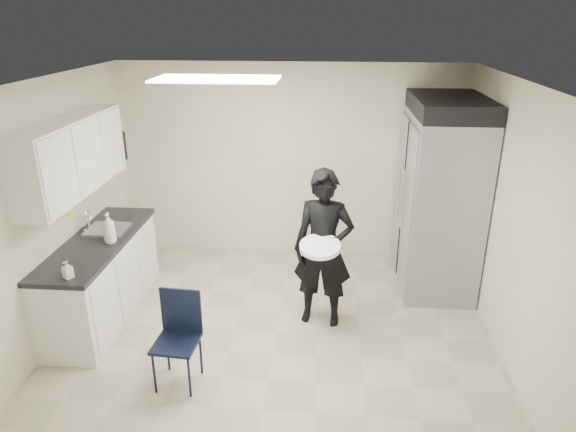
# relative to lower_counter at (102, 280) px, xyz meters

# --- Properties ---
(floor) EXTENTS (4.50, 4.50, 0.00)m
(floor) POSITION_rel_lower_counter_xyz_m (1.95, -0.20, -0.43)
(floor) COLOR #B4A48E
(floor) RESTS_ON ground
(ceiling) EXTENTS (4.50, 4.50, 0.00)m
(ceiling) POSITION_rel_lower_counter_xyz_m (1.95, -0.20, 2.17)
(ceiling) COLOR silver
(ceiling) RESTS_ON back_wall
(back_wall) EXTENTS (4.50, 0.00, 4.50)m
(back_wall) POSITION_rel_lower_counter_xyz_m (1.95, 1.80, 0.87)
(back_wall) COLOR beige
(back_wall) RESTS_ON floor
(left_wall) EXTENTS (0.00, 4.00, 4.00)m
(left_wall) POSITION_rel_lower_counter_xyz_m (-0.30, -0.20, 0.87)
(left_wall) COLOR beige
(left_wall) RESTS_ON floor
(right_wall) EXTENTS (0.00, 4.00, 4.00)m
(right_wall) POSITION_rel_lower_counter_xyz_m (4.20, -0.20, 0.87)
(right_wall) COLOR beige
(right_wall) RESTS_ON floor
(ceiling_panel) EXTENTS (1.20, 0.60, 0.02)m
(ceiling_panel) POSITION_rel_lower_counter_xyz_m (1.35, 0.20, 2.14)
(ceiling_panel) COLOR white
(ceiling_panel) RESTS_ON ceiling
(lower_counter) EXTENTS (0.60, 1.90, 0.86)m
(lower_counter) POSITION_rel_lower_counter_xyz_m (0.00, 0.00, 0.00)
(lower_counter) COLOR silver
(lower_counter) RESTS_ON floor
(countertop) EXTENTS (0.64, 1.95, 0.05)m
(countertop) POSITION_rel_lower_counter_xyz_m (0.00, 0.00, 0.46)
(countertop) COLOR black
(countertop) RESTS_ON lower_counter
(sink) EXTENTS (0.42, 0.40, 0.14)m
(sink) POSITION_rel_lower_counter_xyz_m (0.02, 0.25, 0.44)
(sink) COLOR gray
(sink) RESTS_ON countertop
(faucet) EXTENTS (0.02, 0.02, 0.24)m
(faucet) POSITION_rel_lower_counter_xyz_m (-0.18, 0.25, 0.59)
(faucet) COLOR silver
(faucet) RESTS_ON countertop
(upper_cabinets) EXTENTS (0.35, 1.80, 0.75)m
(upper_cabinets) POSITION_rel_lower_counter_xyz_m (-0.13, 0.00, 1.40)
(upper_cabinets) COLOR silver
(upper_cabinets) RESTS_ON left_wall
(towel_dispenser) EXTENTS (0.22, 0.30, 0.35)m
(towel_dispenser) POSITION_rel_lower_counter_xyz_m (-0.19, 1.15, 1.19)
(towel_dispenser) COLOR black
(towel_dispenser) RESTS_ON left_wall
(notice_sticker_left) EXTENTS (0.00, 0.12, 0.07)m
(notice_sticker_left) POSITION_rel_lower_counter_xyz_m (-0.29, -0.10, 0.79)
(notice_sticker_left) COLOR yellow
(notice_sticker_left) RESTS_ON left_wall
(notice_sticker_right) EXTENTS (0.00, 0.12, 0.07)m
(notice_sticker_right) POSITION_rel_lower_counter_xyz_m (-0.29, 0.10, 0.75)
(notice_sticker_right) COLOR yellow
(notice_sticker_right) RESTS_ON left_wall
(commercial_fridge) EXTENTS (0.80, 1.35, 2.10)m
(commercial_fridge) POSITION_rel_lower_counter_xyz_m (3.78, 1.07, 0.62)
(commercial_fridge) COLOR gray
(commercial_fridge) RESTS_ON floor
(fridge_compressor) EXTENTS (0.80, 1.35, 0.20)m
(fridge_compressor) POSITION_rel_lower_counter_xyz_m (3.78, 1.07, 1.77)
(fridge_compressor) COLOR black
(fridge_compressor) RESTS_ON commercial_fridge
(folding_chair) EXTENTS (0.41, 0.41, 0.85)m
(folding_chair) POSITION_rel_lower_counter_xyz_m (1.14, -1.08, -0.00)
(folding_chair) COLOR black
(folding_chair) RESTS_ON floor
(man_tuxedo) EXTENTS (0.68, 0.50, 1.72)m
(man_tuxedo) POSITION_rel_lower_counter_xyz_m (2.42, 0.07, 0.43)
(man_tuxedo) COLOR black
(man_tuxedo) RESTS_ON floor
(bucket_lid) EXTENTS (0.46, 0.46, 0.05)m
(bucket_lid) POSITION_rel_lower_counter_xyz_m (2.39, -0.18, 0.57)
(bucket_lid) COLOR white
(bucket_lid) RESTS_ON man_tuxedo
(soap_bottle_a) EXTENTS (0.14, 0.14, 0.33)m
(soap_bottle_a) POSITION_rel_lower_counter_xyz_m (0.19, -0.05, 0.65)
(soap_bottle_a) COLOR white
(soap_bottle_a) RESTS_ON countertop
(soap_bottle_b) EXTENTS (0.10, 0.10, 0.17)m
(soap_bottle_b) POSITION_rel_lower_counter_xyz_m (0.11, -0.83, 0.56)
(soap_bottle_b) COLOR silver
(soap_bottle_b) RESTS_ON countertop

